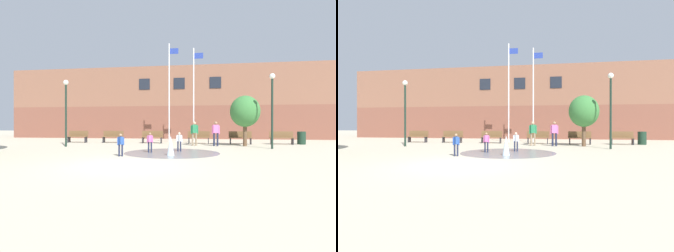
# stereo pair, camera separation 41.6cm
# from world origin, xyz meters

# --- Properties ---
(ground_plane) EXTENTS (100.00, 100.00, 0.00)m
(ground_plane) POSITION_xyz_m (0.00, 0.00, 0.00)
(ground_plane) COLOR #BCB299
(library_building) EXTENTS (36.00, 6.05, 7.25)m
(library_building) POSITION_xyz_m (0.00, 20.11, 3.63)
(library_building) COLOR brown
(library_building) RESTS_ON ground
(splash_fountain) EXTENTS (4.66, 4.66, 0.89)m
(splash_fountain) POSITION_xyz_m (0.97, 3.72, 0.17)
(splash_fountain) COLOR gray
(splash_fountain) RESTS_ON ground
(park_bench_far_left) EXTENTS (1.60, 0.44, 0.91)m
(park_bench_far_left) POSITION_xyz_m (-7.27, 10.59, 0.48)
(park_bench_far_left) COLOR #28282D
(park_bench_far_left) RESTS_ON ground
(park_bench_under_left_flagpole) EXTENTS (1.60, 0.44, 0.91)m
(park_bench_under_left_flagpole) POSITION_xyz_m (-4.48, 10.72, 0.48)
(park_bench_under_left_flagpole) COLOR #28282D
(park_bench_under_left_flagpole) RESTS_ON ground
(park_bench_center) EXTENTS (1.60, 0.44, 0.91)m
(park_bench_center) POSITION_xyz_m (-1.39, 10.71, 0.48)
(park_bench_center) COLOR #28282D
(park_bench_center) RESTS_ON ground
(park_bench_under_right_flagpole) EXTENTS (1.60, 0.44, 0.91)m
(park_bench_under_right_flagpole) POSITION_xyz_m (2.08, 10.59, 0.48)
(park_bench_under_right_flagpole) COLOR #28282D
(park_bench_under_right_flagpole) RESTS_ON ground
(park_bench_near_trashcan) EXTENTS (1.60, 0.44, 0.91)m
(park_bench_near_trashcan) POSITION_xyz_m (5.03, 10.63, 0.48)
(park_bench_near_trashcan) COLOR #28282D
(park_bench_near_trashcan) RESTS_ON ground
(park_bench_far_right) EXTENTS (1.60, 0.44, 0.91)m
(park_bench_far_right) POSITION_xyz_m (7.87, 10.77, 0.48)
(park_bench_far_right) COLOR #28282D
(park_bench_far_right) RESTS_ON ground
(child_with_pink_shirt) EXTENTS (0.31, 0.24, 0.99)m
(child_with_pink_shirt) POSITION_xyz_m (-0.15, 4.14, 0.58)
(child_with_pink_shirt) COLOR #1E233D
(child_with_pink_shirt) RESTS_ON ground
(adult_watching) EXTENTS (0.50, 0.23, 1.59)m
(adult_watching) POSITION_xyz_m (3.23, 8.61, 0.93)
(adult_watching) COLOR #1E233D
(adult_watching) RESTS_ON ground
(teen_by_trashcan) EXTENTS (0.50, 0.33, 1.59)m
(teen_by_trashcan) POSITION_xyz_m (1.85, 8.76, 0.93)
(teen_by_trashcan) COLOR #89755B
(teen_by_trashcan) RESTS_ON ground
(child_in_fountain) EXTENTS (0.31, 0.23, 0.99)m
(child_in_fountain) POSITION_xyz_m (1.23, 4.91, 0.58)
(child_in_fountain) COLOR #1E233D
(child_in_fountain) RESTS_ON ground
(child_running) EXTENTS (0.31, 0.23, 0.99)m
(child_running) POSITION_xyz_m (-1.07, 2.39, 0.58)
(child_running) COLOR #1E233D
(child_running) RESTS_ON ground
(flagpole_left) EXTENTS (0.80, 0.10, 7.92)m
(flagpole_left) POSITION_xyz_m (-0.30, 12.31, 4.20)
(flagpole_left) COLOR silver
(flagpole_left) RESTS_ON ground
(flagpole_right) EXTENTS (0.80, 0.10, 7.47)m
(flagpole_right) POSITION_xyz_m (1.67, 12.31, 3.98)
(flagpole_right) COLOR silver
(flagpole_right) RESTS_ON ground
(lamp_post_left_lane) EXTENTS (0.32, 0.32, 4.20)m
(lamp_post_left_lane) POSITION_xyz_m (-6.14, 6.86, 2.72)
(lamp_post_left_lane) COLOR #192D23
(lamp_post_left_lane) RESTS_ON ground
(lamp_post_right_lane) EXTENTS (0.32, 0.32, 4.31)m
(lamp_post_right_lane) POSITION_xyz_m (6.34, 7.09, 2.78)
(lamp_post_right_lane) COLOR #192D23
(lamp_post_right_lane) RESTS_ON ground
(trash_can) EXTENTS (0.56, 0.56, 0.90)m
(trash_can) POSITION_xyz_m (9.25, 11.00, 0.45)
(trash_can) COLOR #193323
(trash_can) RESTS_ON ground
(street_tree_near_building) EXTENTS (1.89, 1.89, 3.25)m
(street_tree_near_building) POSITION_xyz_m (5.08, 8.76, 2.23)
(street_tree_near_building) COLOR brown
(street_tree_near_building) RESTS_ON ground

